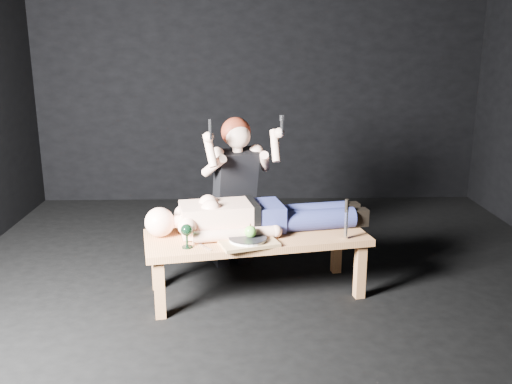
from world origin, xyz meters
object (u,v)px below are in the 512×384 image
lying_man (260,212)px  goblet (187,236)px  table (256,264)px  serving_tray (248,242)px  kneeling_woman (233,191)px  carving_knife (346,219)px

lying_man → goblet: size_ratio=9.61×
table → serving_tray: bearing=-119.4°
serving_tray → goblet: goblet is taller
table → kneeling_woman: size_ratio=1.24×
table → serving_tray: size_ratio=4.11×
table → goblet: size_ratio=9.51×
kneeling_woman → serving_tray: 0.75m
kneeling_woman → goblet: bearing=-130.4°
table → goblet: (-0.47, -0.25, 0.31)m
lying_man → serving_tray: lying_man is taller
serving_tray → goblet: (-0.40, -0.06, 0.07)m
serving_tray → kneeling_woman: bearing=98.5°
lying_man → carving_knife: bearing=-30.7°
table → carving_knife: 0.73m
kneeling_woman → serving_tray: kneeling_woman is taller
lying_man → kneeling_woman: (-0.20, 0.43, 0.05)m
serving_tray → goblet: size_ratio=2.31×
lying_man → goblet: bearing=-155.1°
serving_tray → goblet: 0.41m
kneeling_woman → goblet: kneeling_woman is taller
carving_knife → goblet: bearing=176.7°
table → serving_tray: (-0.06, -0.19, 0.24)m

